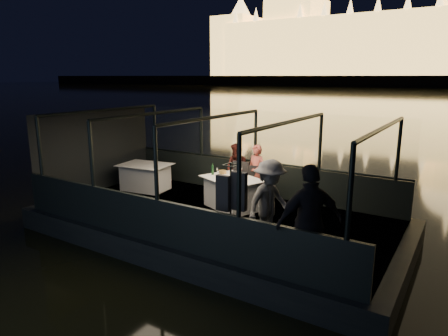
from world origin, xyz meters
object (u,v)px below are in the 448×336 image
Objects in this scene: dining_table_central at (232,193)px; coat_stand at (231,205)px; person_man_maroon at (237,169)px; wine_bottle at (213,169)px; chair_port_right at (247,185)px; person_woman_coral at (256,172)px; chair_port_left at (237,184)px; dining_table_aft at (145,177)px; passenger_stripe at (269,202)px; passenger_dark at (309,228)px.

coat_stand reaches higher than dining_table_central.
person_man_maroon reaches higher than wine_bottle.
chair_port_right is 3.15m from coat_stand.
coat_stand is at bearing -59.70° from person_woman_coral.
coat_stand reaches higher than chair_port_left.
person_woman_coral is at bearing 81.24° from dining_table_central.
dining_table_aft is 2.69m from person_man_maroon.
person_woman_coral is (-1.13, 3.16, -0.15)m from coat_stand.
wine_bottle is at bearing -90.36° from person_man_maroon.
chair_port_left is 0.58× the size of coat_stand.
dining_table_central is at bearing -1.88° from dining_table_aft.
wine_bottle is (-2.33, 1.53, 0.06)m from passenger_stripe.
person_man_maroon is at bearing 81.67° from wine_bottle.
passenger_dark is at bearing -34.83° from wine_bottle.
passenger_stripe reaches higher than wine_bottle.
coat_stand is at bearing -51.91° from passenger_dark.
person_man_maroon reaches higher than chair_port_right.
chair_port_left is at bearing 118.23° from coat_stand.
chair_port_left is 3.34× the size of wine_bottle.
chair_port_right is 3.06× the size of wine_bottle.
passenger_stripe is 2.79m from wine_bottle.
coat_stand is at bearing -49.78° from wine_bottle.
person_woman_coral is (0.10, 0.30, 0.30)m from chair_port_right.
dining_table_aft is 0.99× the size of person_man_maroon.
passenger_stripe is (1.58, -2.47, 0.10)m from person_woman_coral.
dining_table_aft is 2.79m from chair_port_left.
coat_stand reaches higher than passenger_stripe.
dining_table_central is 3.72m from passenger_dark.
chair_port_right is at bearing -92.92° from passenger_dark.
dining_table_aft is at bearing 173.23° from chair_port_right.
person_woman_coral reaches higher than dining_table_central.
dining_table_aft is 1.42× the size of chair_port_left.
person_woman_coral is 2.93m from passenger_stripe.
dining_table_central is 2.96m from dining_table_aft.
chair_port_right is at bearing 54.60° from passenger_stripe.
dining_table_central is at bearing -112.25° from chair_port_right.
person_man_maroon is at bearing 118.48° from coat_stand.
passenger_stripe is at bearing -51.05° from chair_port_left.
dining_table_central reaches higher than dining_table_aft.
person_woman_coral reaches higher than wine_bottle.
person_woman_coral is (0.38, 0.36, 0.30)m from chair_port_left.
person_woman_coral is at bearing 109.62° from coat_stand.
passenger_dark reaches higher than wine_bottle.
coat_stand is at bearing -84.73° from chair_port_right.
dining_table_aft is at bearing 178.77° from wine_bottle.
passenger_dark is at bearing -37.65° from person_man_maroon.
dining_table_aft is at bearing 178.12° from dining_table_central.
chair_port_right is 0.48× the size of passenger_dark.
chair_port_left is at bearing -51.84° from person_man_maroon.
person_woman_coral is at bearing 39.42° from chair_port_left.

